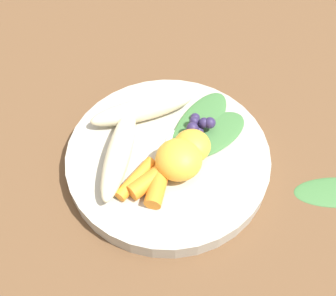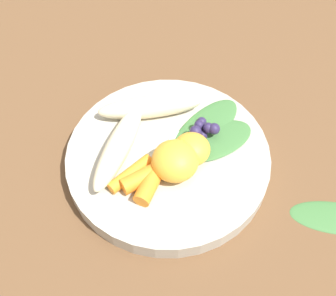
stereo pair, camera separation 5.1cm
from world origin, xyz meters
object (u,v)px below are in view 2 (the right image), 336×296
kale_leaf_stray (336,217)px  orange_segment_near (191,149)px  banana_peeled_right (150,107)px  banana_peeled_left (119,146)px  bowl (168,158)px

kale_leaf_stray → orange_segment_near: bearing=165.6°
orange_segment_near → kale_leaf_stray: 0.19m
banana_peeled_right → kale_leaf_stray: banana_peeled_right is taller
banana_peeled_left → banana_peeled_right: size_ratio=1.00×
banana_peeled_left → orange_segment_near: (-0.06, -0.06, 0.00)m
bowl → orange_segment_near: 0.04m
bowl → kale_leaf_stray: size_ratio=2.35×
banana_peeled_left → banana_peeled_right: 0.07m
bowl → banana_peeled_left: size_ratio=1.88×
bowl → kale_leaf_stray: (-0.18, -0.11, -0.01)m
orange_segment_near → kale_leaf_stray: orange_segment_near is taller
orange_segment_near → banana_peeled_right: bearing=-2.0°
bowl → orange_segment_near: (-0.02, -0.02, 0.03)m
banana_peeled_left → banana_peeled_right: same height
banana_peeled_left → orange_segment_near: bearing=104.8°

